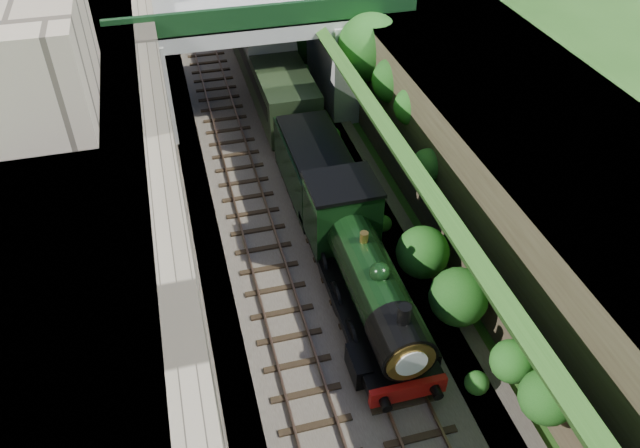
{
  "coord_description": "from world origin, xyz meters",
  "views": [
    {
      "loc": [
        -4.87,
        -9.33,
        18.44
      ],
      "look_at": [
        0.0,
        8.92,
        2.94
      ],
      "focal_mm": 35.0,
      "sensor_mm": 36.0,
      "label": 1
    }
  ],
  "objects_px": {
    "tree": "(372,49)",
    "locomotive": "(363,271)",
    "tender": "(315,172)",
    "road_bridge": "(267,42)"
  },
  "relations": [
    {
      "from": "tree",
      "to": "locomotive",
      "type": "relative_size",
      "value": 0.65
    },
    {
      "from": "road_bridge",
      "to": "locomotive",
      "type": "relative_size",
      "value": 1.56
    },
    {
      "from": "road_bridge",
      "to": "tree",
      "type": "relative_size",
      "value": 2.42
    },
    {
      "from": "road_bridge",
      "to": "tender",
      "type": "relative_size",
      "value": 2.67
    },
    {
      "from": "tree",
      "to": "tender",
      "type": "relative_size",
      "value": 1.1
    },
    {
      "from": "tree",
      "to": "locomotive",
      "type": "bearing_deg",
      "value": -109.28
    },
    {
      "from": "road_bridge",
      "to": "tree",
      "type": "xyz_separation_m",
      "value": [
        4.97,
        -3.57,
        0.57
      ]
    },
    {
      "from": "road_bridge",
      "to": "tender",
      "type": "height_order",
      "value": "road_bridge"
    },
    {
      "from": "locomotive",
      "to": "tender",
      "type": "height_order",
      "value": "locomotive"
    },
    {
      "from": "tree",
      "to": "locomotive",
      "type": "xyz_separation_m",
      "value": [
        -4.71,
        -13.47,
        -2.75
      ]
    }
  ]
}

